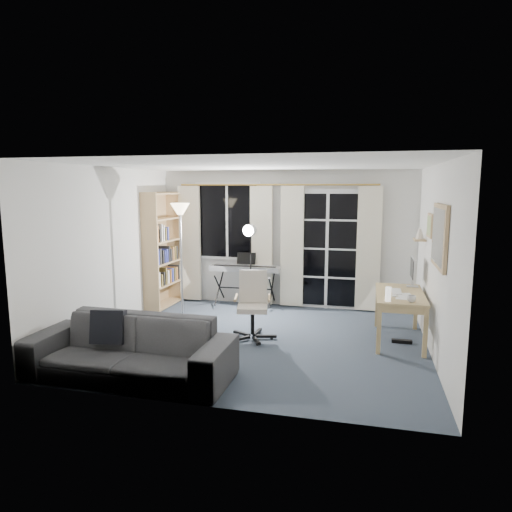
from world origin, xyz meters
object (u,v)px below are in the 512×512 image
at_px(bookshelf, 160,253).
at_px(keyboard_piano, 245,269).
at_px(torchiere_lamp, 181,227).
at_px(mug, 411,298).
at_px(desk, 400,299).
at_px(monitor, 413,269).
at_px(office_chair, 253,298).
at_px(studio_light, 250,241).
at_px(sofa, 129,339).

xyz_separation_m(bookshelf, keyboard_piano, (1.48, 0.29, -0.28)).
height_order(torchiere_lamp, mug, torchiere_lamp).
distance_m(desk, monitor, 0.60).
bearing_deg(office_chair, monitor, 7.43).
height_order(keyboard_piano, desk, keyboard_piano).
relative_size(keyboard_piano, desk, 0.99).
distance_m(torchiere_lamp, desk, 3.40).
distance_m(keyboard_piano, office_chair, 1.64).
bearing_deg(studio_light, monitor, -2.34).
bearing_deg(keyboard_piano, desk, -28.20).
height_order(monitor, sofa, monitor).
bearing_deg(sofa, desk, 34.84).
distance_m(keyboard_piano, sofa, 3.29).
xyz_separation_m(torchiere_lamp, sofa, (0.27, -2.16, -1.05)).
bearing_deg(desk, office_chair, -171.06).
xyz_separation_m(keyboard_piano, office_chair, (0.53, -1.55, -0.12)).
bearing_deg(bookshelf, office_chair, -29.64).
xyz_separation_m(monitor, sofa, (-3.19, -2.45, -0.48)).
distance_m(torchiere_lamp, office_chair, 1.65).
bearing_deg(studio_light, desk, -13.31).
distance_m(torchiere_lamp, studio_light, 1.19).
height_order(keyboard_piano, mug, keyboard_piano).
distance_m(monitor, mug, 0.98).
height_order(keyboard_piano, studio_light, studio_light).
bearing_deg(mug, studio_light, 150.91).
xyz_separation_m(keyboard_piano, desk, (2.53, -1.24, -0.09)).
distance_m(bookshelf, monitor, 4.23).
bearing_deg(bookshelf, mug, -16.94).
height_order(office_chair, monitor, monitor).
distance_m(bookshelf, sofa, 3.16).
bearing_deg(bookshelf, sofa, -68.60).
xyz_separation_m(bookshelf, office_chair, (2.00, -1.26, -0.40)).
height_order(bookshelf, desk, bookshelf).
bearing_deg(sofa, studio_light, 78.33).
relative_size(bookshelf, mug, 18.27).
relative_size(torchiere_lamp, mug, 16.84).
distance_m(bookshelf, mug, 4.36).
xyz_separation_m(bookshelf, studio_light, (1.66, -0.09, 0.27)).
bearing_deg(mug, keyboard_piano, 146.46).
distance_m(keyboard_piano, desk, 2.82).
relative_size(desk, mug, 11.40).
bearing_deg(studio_light, sofa, -95.90).
distance_m(torchiere_lamp, sofa, 2.42).
relative_size(keyboard_piano, studio_light, 0.81).
bearing_deg(torchiere_lamp, bookshelf, 132.97).
relative_size(bookshelf, monitor, 4.16).
xyz_separation_m(desk, monitor, (0.20, 0.45, 0.34)).
height_order(office_chair, mug, office_chair).
height_order(torchiere_lamp, sofa, torchiere_lamp).
xyz_separation_m(studio_light, sofa, (-0.65, -2.86, -0.79)).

